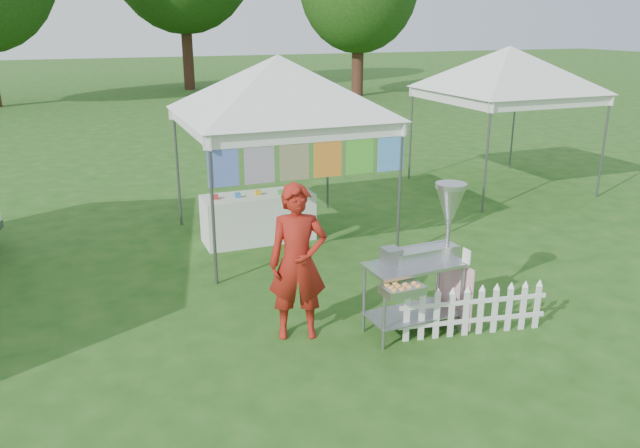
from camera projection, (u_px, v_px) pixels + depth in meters
name	position (u px, v px, depth m)	size (l,w,h in m)	color
ground	(375.00, 331.00, 7.36)	(120.00, 120.00, 0.00)	#1F4B15
canopy_main	(278.00, 55.00, 9.52)	(4.24, 4.24, 3.45)	#59595E
canopy_right	(510.00, 46.00, 12.78)	(4.24, 4.24, 3.45)	#59595E
donut_cart	(429.00, 248.00, 7.11)	(1.25, 0.91, 1.74)	gray
vendor	(298.00, 262.00, 7.00)	(0.66, 0.43, 1.82)	maroon
picket_fence	(473.00, 312.00, 7.20)	(1.78, 0.34, 0.56)	white
display_table	(258.00, 218.00, 10.30)	(1.80, 0.70, 0.79)	white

